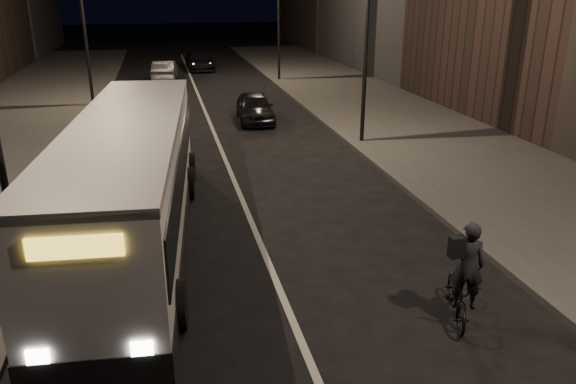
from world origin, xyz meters
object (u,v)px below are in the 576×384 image
streetlight_right_mid (361,4)px  car_far (200,60)px  cyclist_on_bicycle (460,287)px  car_mid (165,71)px  city_bus (132,177)px  car_near (255,107)px

streetlight_right_mid → car_far: streetlight_right_mid is taller
streetlight_right_mid → cyclist_on_bicycle: 13.35m
streetlight_right_mid → car_mid: size_ratio=2.00×
car_mid → city_bus: bearing=92.8°
car_mid → car_far: (2.67, 4.91, 0.02)m
car_near → car_mid: size_ratio=0.97×
car_far → city_bus: bearing=-98.4°
car_mid → car_far: bearing=-113.0°
city_bus → car_near: city_bus is taller
city_bus → car_near: 13.26m
streetlight_right_mid → car_mid: (-7.08, 17.85, -4.69)m
streetlight_right_mid → car_near: streetlight_right_mid is taller
cyclist_on_bicycle → car_far: cyclist_on_bicycle is taller
streetlight_right_mid → city_bus: (-8.29, -7.33, -3.68)m
streetlight_right_mid → cyclist_on_bicycle: (-2.24, -12.30, -4.67)m
car_near → car_far: (-1.18, 17.86, 0.02)m
car_mid → car_near: bearing=112.1°
car_near → car_mid: bearing=110.1°
cyclist_on_bicycle → car_mid: size_ratio=0.51×
cyclist_on_bicycle → streetlight_right_mid: bearing=99.4°
cyclist_on_bicycle → car_near: (-0.99, 17.20, -0.02)m
city_bus → car_mid: 25.22m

